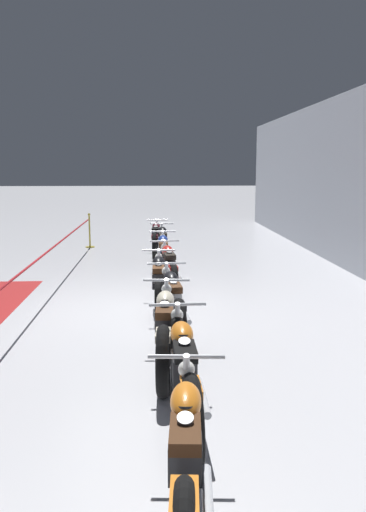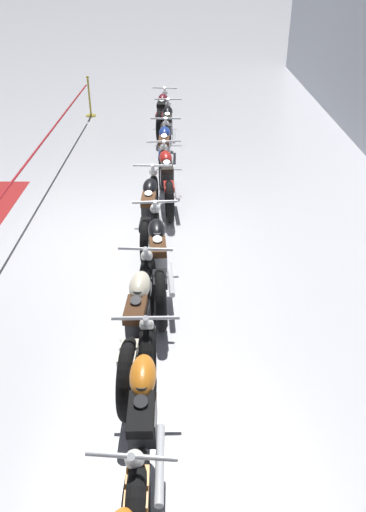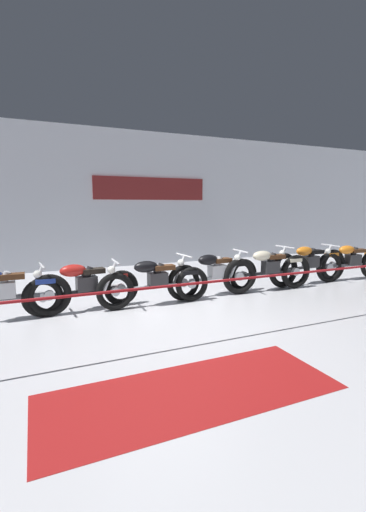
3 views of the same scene
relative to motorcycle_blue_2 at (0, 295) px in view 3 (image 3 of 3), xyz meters
name	(u,v)px [view 3 (image 3 of 3)]	position (x,y,z in m)	size (l,w,h in m)	color
ground_plane	(167,312)	(2.69, -0.63, -0.46)	(120.00, 120.00, 0.00)	silver
back_wall	(107,199)	(2.69, 4.50, 1.64)	(28.00, 0.29, 4.20)	silver
motorcycle_blue_2	(0,295)	(0.00, 0.00, 0.00)	(2.23, 0.62, 0.95)	black
motorcycle_red_3	(83,287)	(1.34, 0.08, -0.01)	(2.10, 0.62, 0.92)	black
motorcycle_black_4	(155,282)	(2.63, -0.13, -0.01)	(2.24, 0.62, 0.93)	black
motorcycle_black_5	(215,274)	(4.03, 0.06, 0.00)	(2.26, 0.62, 0.94)	black
motorcycle_cream_6	(268,270)	(5.32, -0.08, 0.01)	(2.27, 0.62, 0.97)	black
motorcycle_orange_7	(309,265)	(6.64, 0.07, 0.02)	(2.41, 0.62, 0.99)	black
motorcycle_orange_8	(351,262)	(7.99, 0.00, 0.01)	(2.18, 0.62, 0.95)	black
stanchion_far_left	(104,302)	(1.28, -2.18, 0.30)	(13.93, 0.28, 1.05)	gold
floor_banner	(192,392)	(1.96, -3.21, -0.46)	(3.10, 1.18, 0.01)	maroon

